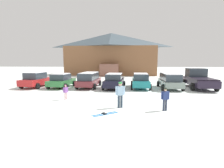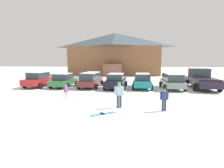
{
  "view_description": "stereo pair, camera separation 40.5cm",
  "coord_description": "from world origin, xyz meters",
  "px_view_note": "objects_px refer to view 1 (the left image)",
  "views": [
    {
      "loc": [
        1.82,
        -8.03,
        3.0
      ],
      "look_at": [
        1.15,
        5.02,
        1.27
      ],
      "focal_mm": 28.0,
      "sensor_mm": 36.0,
      "label": 1
    },
    {
      "loc": [
        2.23,
        -8.0,
        3.0
      ],
      "look_at": [
        1.15,
        5.02,
        1.27
      ],
      "focal_mm": 28.0,
      "sensor_mm": 36.0,
      "label": 2
    }
  ],
  "objects_px": {
    "skier_teen_in_navy_coat": "(165,98)",
    "skier_child_in_purple_jacket": "(66,91)",
    "parked_green_coupe": "(62,80)",
    "skier_adult_in_blue_parka": "(120,93)",
    "parked_red_sedan": "(36,80)",
    "parked_black_sedan": "(114,81)",
    "pair_of_skis": "(105,114)",
    "ski_lodge": "(111,54)",
    "parked_teal_hatchback": "(140,81)",
    "pickup_truck": "(198,79)",
    "parked_maroon_van": "(89,79)",
    "parked_grey_wagon": "(170,80)"
  },
  "relations": [
    {
      "from": "skier_teen_in_navy_coat",
      "to": "parked_black_sedan",
      "type": "bearing_deg",
      "value": 111.51
    },
    {
      "from": "ski_lodge",
      "to": "pickup_truck",
      "type": "xyz_separation_m",
      "value": [
        10.79,
        -19.73,
        -3.62
      ]
    },
    {
      "from": "parked_teal_hatchback",
      "to": "skier_adult_in_blue_parka",
      "type": "xyz_separation_m",
      "value": [
        -2.21,
        -8.34,
        0.11
      ]
    },
    {
      "from": "parked_maroon_van",
      "to": "parked_grey_wagon",
      "type": "distance_m",
      "value": 8.96
    },
    {
      "from": "parked_teal_hatchback",
      "to": "skier_teen_in_navy_coat",
      "type": "relative_size",
      "value": 3.31
    },
    {
      "from": "skier_teen_in_navy_coat",
      "to": "pair_of_skis",
      "type": "xyz_separation_m",
      "value": [
        -3.58,
        -0.93,
        -0.77
      ]
    },
    {
      "from": "skier_child_in_purple_jacket",
      "to": "parked_red_sedan",
      "type": "bearing_deg",
      "value": 130.54
    },
    {
      "from": "parked_red_sedan",
      "to": "parked_black_sedan",
      "type": "distance_m",
      "value": 9.05
    },
    {
      "from": "parked_grey_wagon",
      "to": "pickup_truck",
      "type": "bearing_deg",
      "value": 11.29
    },
    {
      "from": "parked_teal_hatchback",
      "to": "parked_grey_wagon",
      "type": "distance_m",
      "value": 3.16
    },
    {
      "from": "parked_grey_wagon",
      "to": "parked_red_sedan",
      "type": "bearing_deg",
      "value": 178.53
    },
    {
      "from": "parked_maroon_van",
      "to": "parked_red_sedan",
      "type": "bearing_deg",
      "value": -179.23
    },
    {
      "from": "parked_black_sedan",
      "to": "parked_grey_wagon",
      "type": "relative_size",
      "value": 1.02
    },
    {
      "from": "parked_maroon_van",
      "to": "ski_lodge",
      "type": "bearing_deg",
      "value": 85.87
    },
    {
      "from": "parked_green_coupe",
      "to": "parked_grey_wagon",
      "type": "bearing_deg",
      "value": -0.96
    },
    {
      "from": "parked_green_coupe",
      "to": "pickup_truck",
      "type": "xyz_separation_m",
      "value": [
        15.33,
        0.45,
        0.19
      ]
    },
    {
      "from": "ski_lodge",
      "to": "skier_teen_in_navy_coat",
      "type": "height_order",
      "value": "ski_lodge"
    },
    {
      "from": "parked_red_sedan",
      "to": "pickup_truck",
      "type": "relative_size",
      "value": 0.76
    },
    {
      "from": "parked_grey_wagon",
      "to": "skier_adult_in_blue_parka",
      "type": "height_order",
      "value": "parked_grey_wagon"
    },
    {
      "from": "pickup_truck",
      "to": "skier_child_in_purple_jacket",
      "type": "distance_m",
      "value": 14.5
    },
    {
      "from": "pair_of_skis",
      "to": "ski_lodge",
      "type": "bearing_deg",
      "value": 92.45
    },
    {
      "from": "pair_of_skis",
      "to": "skier_teen_in_navy_coat",
      "type": "bearing_deg",
      "value": 14.63
    },
    {
      "from": "parked_red_sedan",
      "to": "pair_of_skis",
      "type": "bearing_deg",
      "value": -48.49
    },
    {
      "from": "parked_grey_wagon",
      "to": "pickup_truck",
      "type": "height_order",
      "value": "pickup_truck"
    },
    {
      "from": "parked_maroon_van",
      "to": "pair_of_skis",
      "type": "relative_size",
      "value": 3.36
    },
    {
      "from": "parked_red_sedan",
      "to": "parked_grey_wagon",
      "type": "distance_m",
      "value": 15.07
    },
    {
      "from": "skier_teen_in_navy_coat",
      "to": "parked_teal_hatchback",
      "type": "bearing_deg",
      "value": 93.26
    },
    {
      "from": "parked_grey_wagon",
      "to": "parked_green_coupe",
      "type": "bearing_deg",
      "value": 179.04
    },
    {
      "from": "parked_green_coupe",
      "to": "parked_teal_hatchback",
      "type": "bearing_deg",
      "value": -0.0
    },
    {
      "from": "parked_red_sedan",
      "to": "skier_adult_in_blue_parka",
      "type": "xyz_separation_m",
      "value": [
        9.71,
        -8.52,
        0.07
      ]
    },
    {
      "from": "parked_teal_hatchback",
      "to": "parked_grey_wagon",
      "type": "height_order",
      "value": "parked_grey_wagon"
    },
    {
      "from": "parked_green_coupe",
      "to": "skier_child_in_purple_jacket",
      "type": "distance_m",
      "value": 6.68
    },
    {
      "from": "pickup_truck",
      "to": "skier_teen_in_navy_coat",
      "type": "relative_size",
      "value": 4.32
    },
    {
      "from": "parked_maroon_van",
      "to": "skier_teen_in_navy_coat",
      "type": "distance_m",
      "value": 11.1
    },
    {
      "from": "parked_grey_wagon",
      "to": "skier_teen_in_navy_coat",
      "type": "bearing_deg",
      "value": -106.97
    },
    {
      "from": "pickup_truck",
      "to": "skier_child_in_purple_jacket",
      "type": "xyz_separation_m",
      "value": [
        -12.88,
        -6.67,
        -0.34
      ]
    },
    {
      "from": "parked_green_coupe",
      "to": "skier_adult_in_blue_parka",
      "type": "height_order",
      "value": "skier_adult_in_blue_parka"
    },
    {
      "from": "parked_teal_hatchback",
      "to": "pickup_truck",
      "type": "height_order",
      "value": "pickup_truck"
    },
    {
      "from": "skier_teen_in_navy_coat",
      "to": "skier_child_in_purple_jacket",
      "type": "distance_m",
      "value": 7.44
    },
    {
      "from": "parked_green_coupe",
      "to": "parked_black_sedan",
      "type": "xyz_separation_m",
      "value": [
        6.02,
        -0.29,
        0.03
      ]
    },
    {
      "from": "parked_black_sedan",
      "to": "skier_teen_in_navy_coat",
      "type": "distance_m",
      "value": 9.23
    },
    {
      "from": "skier_child_in_purple_jacket",
      "to": "pair_of_skis",
      "type": "bearing_deg",
      "value": -46.85
    },
    {
      "from": "parked_grey_wagon",
      "to": "skier_adult_in_blue_parka",
      "type": "bearing_deg",
      "value": -123.4
    },
    {
      "from": "parked_red_sedan",
      "to": "parked_black_sedan",
      "type": "xyz_separation_m",
      "value": [
        9.04,
        -0.47,
        -0.03
      ]
    },
    {
      "from": "skier_teen_in_navy_coat",
      "to": "parked_grey_wagon",
      "type": "bearing_deg",
      "value": 73.03
    },
    {
      "from": "pickup_truck",
      "to": "parked_grey_wagon",
      "type": "bearing_deg",
      "value": -168.71
    },
    {
      "from": "parked_black_sedan",
      "to": "skier_adult_in_blue_parka",
      "type": "height_order",
      "value": "skier_adult_in_blue_parka"
    },
    {
      "from": "parked_green_coupe",
      "to": "parked_red_sedan",
      "type": "bearing_deg",
      "value": 176.53
    },
    {
      "from": "skier_teen_in_navy_coat",
      "to": "skier_adult_in_blue_parka",
      "type": "relative_size",
      "value": 0.84
    },
    {
      "from": "ski_lodge",
      "to": "skier_child_in_purple_jacket",
      "type": "distance_m",
      "value": 26.77
    }
  ]
}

